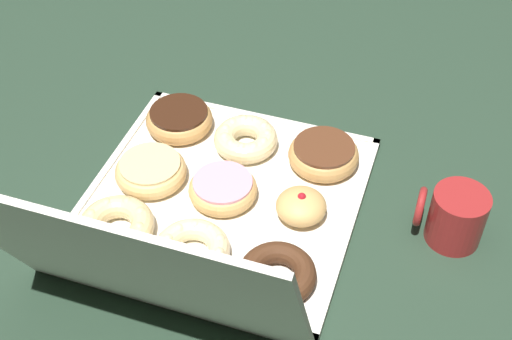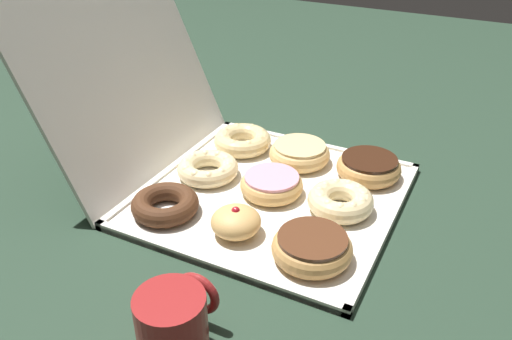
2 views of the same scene
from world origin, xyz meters
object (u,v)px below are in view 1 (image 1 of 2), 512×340
(cruller_donut_1, at_px, (246,138))
(chocolate_cake_ring_donut_6, at_px, (277,274))
(glazed_ring_donut_5, at_px, (151,171))
(cruller_donut_7, at_px, (193,250))
(jelly_filled_donut_3, at_px, (302,204))
(coffee_mug, at_px, (455,216))
(chocolate_frosted_donut_2, at_px, (179,119))
(chocolate_frosted_donut_0, at_px, (324,154))
(donut_box, at_px, (223,199))
(pink_frosted_donut_4, at_px, (223,187))
(cruller_donut_8, at_px, (116,226))

(cruller_donut_1, height_order, chocolate_cake_ring_donut_6, cruller_donut_1)
(glazed_ring_donut_5, xyz_separation_m, cruller_donut_7, (-0.13, 0.13, -0.00))
(jelly_filled_donut_3, bearing_deg, coffee_mug, -170.77)
(cruller_donut_1, xyz_separation_m, chocolate_frosted_donut_2, (0.13, -0.01, 0.00))
(chocolate_frosted_donut_0, xyz_separation_m, glazed_ring_donut_5, (0.26, 0.13, -0.00))
(jelly_filled_donut_3, height_order, cruller_donut_7, jelly_filled_donut_3)
(chocolate_frosted_donut_2, bearing_deg, jelly_filled_donut_3, 153.55)
(chocolate_frosted_donut_2, bearing_deg, cruller_donut_7, 117.06)
(cruller_donut_1, bearing_deg, coffee_mug, 167.07)
(chocolate_frosted_donut_2, relative_size, cruller_donut_7, 1.04)
(donut_box, height_order, chocolate_frosted_donut_0, chocolate_frosted_donut_0)
(cruller_donut_1, height_order, cruller_donut_7, cruller_donut_1)
(chocolate_frosted_donut_0, bearing_deg, donut_box, 44.03)
(cruller_donut_1, xyz_separation_m, pink_frosted_donut_4, (-0.00, 0.12, -0.00))
(glazed_ring_donut_5, bearing_deg, cruller_donut_8, 89.99)
(cruller_donut_7, bearing_deg, pink_frosted_donut_4, -88.61)
(chocolate_frosted_donut_2, xyz_separation_m, chocolate_cake_ring_donut_6, (-0.27, 0.27, -0.00))
(chocolate_frosted_donut_2, bearing_deg, glazed_ring_donut_5, 92.97)
(chocolate_frosted_donut_2, height_order, cruller_donut_8, chocolate_frosted_donut_2)
(chocolate_frosted_donut_0, height_order, chocolate_cake_ring_donut_6, chocolate_frosted_donut_0)
(cruller_donut_1, relative_size, chocolate_cake_ring_donut_6, 0.98)
(cruller_donut_1, distance_m, cruller_donut_7, 0.26)
(donut_box, relative_size, chocolate_frosted_donut_0, 3.58)
(pink_frosted_donut_4, bearing_deg, jelly_filled_donut_3, -179.22)
(chocolate_frosted_donut_0, height_order, jelly_filled_donut_3, jelly_filled_donut_3)
(cruller_donut_1, relative_size, pink_frosted_donut_4, 1.00)
(pink_frosted_donut_4, distance_m, chocolate_cake_ring_donut_6, 0.19)
(pink_frosted_donut_4, relative_size, cruller_donut_7, 0.97)
(donut_box, bearing_deg, cruller_donut_7, 91.15)
(jelly_filled_donut_3, height_order, cruller_donut_8, jelly_filled_donut_3)
(chocolate_frosted_donut_0, relative_size, pink_frosted_donut_4, 1.08)
(cruller_donut_1, xyz_separation_m, chocolate_cake_ring_donut_6, (-0.14, 0.26, -0.00))
(cruller_donut_8, xyz_separation_m, coffee_mug, (-0.49, -0.17, 0.02))
(coffee_mug, bearing_deg, glazed_ring_donut_5, 5.03)
(cruller_donut_1, xyz_separation_m, coffee_mug, (-0.37, 0.09, 0.02))
(donut_box, relative_size, chocolate_frosted_donut_2, 3.60)
(cruller_donut_1, distance_m, glazed_ring_donut_5, 0.18)
(glazed_ring_donut_5, distance_m, cruller_donut_7, 0.19)
(jelly_filled_donut_3, distance_m, chocolate_cake_ring_donut_6, 0.14)
(chocolate_frosted_donut_2, relative_size, pink_frosted_donut_4, 1.07)
(chocolate_frosted_donut_0, xyz_separation_m, cruller_donut_1, (0.14, 0.00, -0.00))
(chocolate_frosted_donut_0, bearing_deg, cruller_donut_8, 44.39)
(pink_frosted_donut_4, relative_size, coffee_mug, 1.06)
(cruller_donut_7, xyz_separation_m, coffee_mug, (-0.36, -0.18, 0.02))
(pink_frosted_donut_4, height_order, coffee_mug, coffee_mug)
(jelly_filled_donut_3, bearing_deg, donut_box, 2.04)
(pink_frosted_donut_4, relative_size, cruller_donut_8, 0.95)
(chocolate_cake_ring_donut_6, height_order, cruller_donut_7, cruller_donut_7)
(donut_box, bearing_deg, pink_frosted_donut_4, -77.81)
(donut_box, height_order, coffee_mug, coffee_mug)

